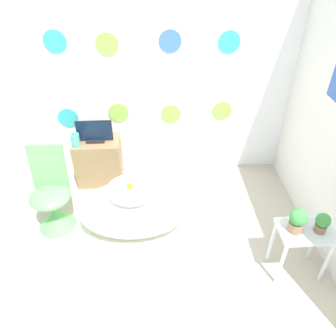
# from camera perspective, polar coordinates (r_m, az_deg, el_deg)

# --- Properties ---
(ground_plane) EXTENTS (12.00, 12.00, 0.00)m
(ground_plane) POSITION_cam_1_polar(r_m,az_deg,el_deg) (2.74, -3.72, -26.86)
(ground_plane) COLOR #BCB29E
(wall_back_dotted) EXTENTS (4.21, 0.05, 2.60)m
(wall_back_dotted) POSITION_cam_1_polar(r_m,az_deg,el_deg) (3.48, -4.74, 17.47)
(wall_back_dotted) COLOR white
(wall_back_dotted) RESTS_ON ground_plane
(rug) EXTENTS (1.09, 0.65, 0.01)m
(rug) POSITION_cam_1_polar(r_m,az_deg,el_deg) (3.28, -6.12, -11.65)
(rug) COLOR silver
(rug) RESTS_ON ground_plane
(bathtub) EXTENTS (1.03, 0.55, 0.55)m
(bathtub) POSITION_cam_1_polar(r_m,az_deg,el_deg) (3.14, -6.09, -7.22)
(bathtub) COLOR white
(bathtub) RESTS_ON ground_plane
(rubber_duck) EXTENTS (0.06, 0.06, 0.07)m
(rubber_duck) POSITION_cam_1_polar(r_m,az_deg,el_deg) (2.92, -6.68, -3.15)
(rubber_duck) COLOR yellow
(rubber_duck) RESTS_ON bathtub
(chair) EXTENTS (0.39, 0.39, 0.86)m
(chair) POSITION_cam_1_polar(r_m,az_deg,el_deg) (3.38, -19.37, -6.07)
(chair) COLOR #66C166
(chair) RESTS_ON ground_plane
(tv_cabinet) EXTENTS (0.51, 0.33, 0.55)m
(tv_cabinet) POSITION_cam_1_polar(r_m,az_deg,el_deg) (3.81, -11.93, 1.19)
(tv_cabinet) COLOR #8E704C
(tv_cabinet) RESTS_ON ground_plane
(tv) EXTENTS (0.38, 0.12, 0.24)m
(tv) POSITION_cam_1_polar(r_m,az_deg,el_deg) (3.61, -12.68, 6.08)
(tv) COLOR black
(tv) RESTS_ON tv_cabinet
(vase) EXTENTS (0.09, 0.09, 0.18)m
(vase) POSITION_cam_1_polar(r_m,az_deg,el_deg) (3.59, -15.83, 4.75)
(vase) COLOR #51B2AD
(vase) RESTS_ON tv_cabinet
(side_table) EXTENTS (0.43, 0.29, 0.51)m
(side_table) POSITION_cam_1_polar(r_m,az_deg,el_deg) (2.93, 22.42, -11.46)
(side_table) COLOR silver
(side_table) RESTS_ON ground_plane
(potted_plant_left) EXTENTS (0.14, 0.14, 0.21)m
(potted_plant_left) POSITION_cam_1_polar(r_m,az_deg,el_deg) (2.73, 21.65, -8.44)
(potted_plant_left) COLOR #8C6B4C
(potted_plant_left) RESTS_ON side_table
(potted_plant_right) EXTENTS (0.11, 0.11, 0.17)m
(potted_plant_right) POSITION_cam_1_polar(r_m,az_deg,el_deg) (2.82, 25.29, -8.56)
(potted_plant_right) COLOR #8C6B4C
(potted_plant_right) RESTS_ON side_table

